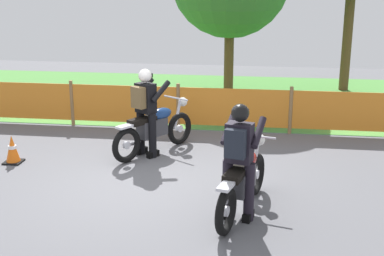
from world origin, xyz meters
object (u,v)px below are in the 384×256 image
object	(u,v)px
rider_trailing	(239,156)
traffic_cone	(12,149)
rider_lead	(146,108)
motorcycle_lead	(155,129)
motorcycle_trailing	(243,181)

from	to	relation	value
rider_trailing	traffic_cone	world-z (taller)	rider_trailing
rider_lead	rider_trailing	xyz separation A→B (m)	(1.89, -2.50, 0.00)
rider_lead	traffic_cone	bearing A→B (deg)	140.44
motorcycle_lead	rider_lead	bearing A→B (deg)	-179.49
rider_lead	motorcycle_trailing	bearing A→B (deg)	-106.37
motorcycle_lead	rider_lead	xyz separation A→B (m)	(-0.12, -0.19, 0.46)
motorcycle_lead	motorcycle_trailing	bearing A→B (deg)	-110.49
rider_lead	rider_trailing	size ratio (longest dim) A/B	1.00
traffic_cone	rider_trailing	bearing A→B (deg)	-22.46
traffic_cone	motorcycle_trailing	bearing A→B (deg)	-19.59
rider_trailing	traffic_cone	bearing A→B (deg)	82.25
rider_lead	traffic_cone	size ratio (longest dim) A/B	3.19
rider_lead	traffic_cone	world-z (taller)	rider_lead
motorcycle_lead	rider_trailing	distance (m)	3.26
motorcycle_lead	traffic_cone	world-z (taller)	motorcycle_lead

